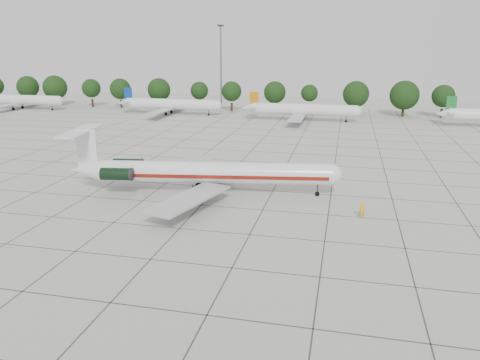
{
  "coord_description": "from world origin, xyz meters",
  "views": [
    {
      "loc": [
        9.38,
        -53.81,
        19.79
      ],
      "look_at": [
        -3.03,
        0.63,
        3.5
      ],
      "focal_mm": 35.0,
      "sensor_mm": 36.0,
      "label": 1
    }
  ],
  "objects_px": {
    "main_airliner": "(199,172)",
    "bg_airliner_a": "(19,100)",
    "bg_airliner_c": "(303,110)",
    "bg_airliner_b": "(171,104)",
    "ground_crew": "(362,210)",
    "floodlight_mast": "(221,62)"
  },
  "relations": [
    {
      "from": "bg_airliner_b",
      "to": "floodlight_mast",
      "type": "distance_m",
      "value": 23.25
    },
    {
      "from": "ground_crew",
      "to": "bg_airliner_a",
      "type": "relative_size",
      "value": 0.07
    },
    {
      "from": "bg_airliner_a",
      "to": "bg_airliner_c",
      "type": "distance_m",
      "value": 88.98
    },
    {
      "from": "main_airliner",
      "to": "bg_airliner_b",
      "type": "relative_size",
      "value": 1.31
    },
    {
      "from": "floodlight_mast",
      "to": "bg_airliner_b",
      "type": "bearing_deg",
      "value": -121.17
    },
    {
      "from": "ground_crew",
      "to": "floodlight_mast",
      "type": "distance_m",
      "value": 102.06
    },
    {
      "from": "bg_airliner_a",
      "to": "bg_airliner_b",
      "type": "xyz_separation_m",
      "value": [
        50.41,
        0.1,
        0.0
      ]
    },
    {
      "from": "bg_airliner_a",
      "to": "bg_airliner_c",
      "type": "bearing_deg",
      "value": -2.12
    },
    {
      "from": "ground_crew",
      "to": "floodlight_mast",
      "type": "relative_size",
      "value": 0.08
    },
    {
      "from": "main_airliner",
      "to": "ground_crew",
      "type": "height_order",
      "value": "main_airliner"
    },
    {
      "from": "main_airliner",
      "to": "bg_airliner_a",
      "type": "height_order",
      "value": "main_airliner"
    },
    {
      "from": "bg_airliner_a",
      "to": "floodlight_mast",
      "type": "relative_size",
      "value": 1.11
    },
    {
      "from": "bg_airliner_b",
      "to": "ground_crew",
      "type": "bearing_deg",
      "value": -55.0
    },
    {
      "from": "ground_crew",
      "to": "bg_airliner_b",
      "type": "distance_m",
      "value": 91.3
    },
    {
      "from": "main_airliner",
      "to": "bg_airliner_b",
      "type": "xyz_separation_m",
      "value": [
        -30.9,
        70.06,
        -0.17
      ]
    },
    {
      "from": "main_airliner",
      "to": "bg_airliner_a",
      "type": "distance_m",
      "value": 107.26
    },
    {
      "from": "ground_crew",
      "to": "bg_airliner_c",
      "type": "xyz_separation_m",
      "value": [
        -13.85,
        71.38,
        1.91
      ]
    },
    {
      "from": "main_airliner",
      "to": "bg_airliner_c",
      "type": "relative_size",
      "value": 1.31
    },
    {
      "from": "main_airliner",
      "to": "floodlight_mast",
      "type": "relative_size",
      "value": 1.45
    },
    {
      "from": "main_airliner",
      "to": "ground_crew",
      "type": "relative_size",
      "value": 18.57
    },
    {
      "from": "main_airliner",
      "to": "bg_airliner_a",
      "type": "xyz_separation_m",
      "value": [
        -81.3,
        69.97,
        -0.17
      ]
    },
    {
      "from": "bg_airliner_a",
      "to": "bg_airliner_b",
      "type": "bearing_deg",
      "value": 0.11
    }
  ]
}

